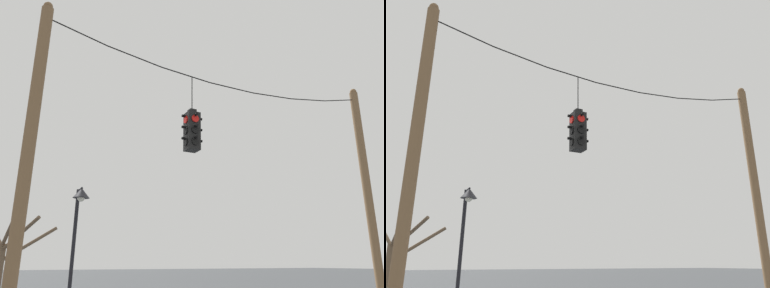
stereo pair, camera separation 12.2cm
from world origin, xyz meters
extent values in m
cylinder|color=brown|center=(-5.08, -0.16, 3.72)|extent=(0.27, 0.27, 7.44)
sphere|color=brown|center=(-5.08, -0.16, 7.49)|extent=(0.21, 0.21, 0.21)
cylinder|color=brown|center=(5.08, -0.16, 3.72)|extent=(0.27, 0.27, 7.44)
sphere|color=brown|center=(5.08, -0.16, 7.49)|extent=(0.21, 0.21, 0.21)
cylinder|color=black|center=(-4.36, -0.16, 7.02)|extent=(1.46, 0.03, 0.37)
cylinder|color=black|center=(-2.91, -0.16, 6.74)|extent=(1.46, 0.03, 0.25)
cylinder|color=black|center=(-1.45, -0.16, 6.57)|extent=(1.46, 0.03, 0.14)
cylinder|color=black|center=(0.00, -0.16, 6.51)|extent=(1.45, 0.03, 0.03)
cylinder|color=black|center=(1.45, -0.16, 6.57)|extent=(1.46, 0.03, 0.14)
cylinder|color=black|center=(2.91, -0.16, 6.74)|extent=(1.46, 0.03, 0.25)
cylinder|color=black|center=(4.36, -0.16, 7.02)|extent=(1.46, 0.03, 0.37)
cube|color=black|center=(-1.29, -0.16, 4.98)|extent=(0.34, 0.34, 1.02)
cube|color=black|center=(-1.29, -0.16, 5.54)|extent=(0.19, 0.19, 0.10)
cylinder|color=black|center=(-1.29, -0.16, 6.06)|extent=(0.02, 0.02, 0.96)
cylinder|color=red|center=(-1.29, -0.34, 5.28)|extent=(0.20, 0.03, 0.20)
cylinder|color=black|center=(-1.29, -0.39, 5.37)|extent=(0.07, 0.12, 0.07)
cylinder|color=black|center=(-1.29, -0.34, 4.98)|extent=(0.20, 0.03, 0.20)
cylinder|color=black|center=(-1.29, -0.39, 5.07)|extent=(0.07, 0.12, 0.07)
cylinder|color=black|center=(-1.29, -0.34, 4.67)|extent=(0.20, 0.03, 0.20)
cylinder|color=black|center=(-1.29, -0.39, 4.76)|extent=(0.07, 0.12, 0.07)
cylinder|color=red|center=(-1.29, 0.03, 5.28)|extent=(0.20, 0.03, 0.20)
cylinder|color=black|center=(-1.29, 0.07, 5.37)|extent=(0.07, 0.12, 0.07)
cylinder|color=black|center=(-1.29, 0.03, 4.98)|extent=(0.20, 0.03, 0.20)
cylinder|color=black|center=(-1.29, 0.07, 5.07)|extent=(0.07, 0.12, 0.07)
cylinder|color=black|center=(-1.29, 0.03, 4.67)|extent=(0.20, 0.03, 0.20)
cylinder|color=black|center=(-1.29, 0.07, 4.76)|extent=(0.07, 0.12, 0.07)
cylinder|color=red|center=(-1.47, -0.16, 5.28)|extent=(0.03, 0.20, 0.20)
cylinder|color=black|center=(-1.52, -0.16, 5.37)|extent=(0.12, 0.07, 0.07)
cylinder|color=black|center=(-1.47, -0.16, 4.98)|extent=(0.03, 0.20, 0.20)
cylinder|color=black|center=(-1.52, -0.16, 5.07)|extent=(0.12, 0.07, 0.07)
cylinder|color=black|center=(-1.47, -0.16, 4.67)|extent=(0.03, 0.20, 0.20)
cylinder|color=black|center=(-1.52, -0.16, 4.76)|extent=(0.12, 0.07, 0.07)
cylinder|color=red|center=(-1.10, -0.16, 5.28)|extent=(0.03, 0.20, 0.20)
cylinder|color=black|center=(-1.06, -0.16, 5.37)|extent=(0.12, 0.07, 0.07)
cylinder|color=black|center=(-1.10, -0.16, 4.98)|extent=(0.03, 0.20, 0.20)
cylinder|color=black|center=(-1.06, -0.16, 5.07)|extent=(0.12, 0.07, 0.07)
cylinder|color=black|center=(-1.10, -0.16, 4.67)|extent=(0.03, 0.20, 0.20)
cylinder|color=black|center=(-1.06, -0.16, 4.76)|extent=(0.12, 0.07, 0.07)
cylinder|color=black|center=(-3.17, 4.60, 2.05)|extent=(0.12, 0.12, 4.11)
cylinder|color=black|center=(-3.17, 4.31, 4.06)|extent=(0.07, 0.59, 0.07)
cone|color=#232328|center=(-3.17, 4.02, 3.90)|extent=(0.53, 0.53, 0.32)
sphere|color=silver|center=(-3.17, 4.02, 3.74)|extent=(0.24, 0.24, 0.24)
cylinder|color=brown|center=(-5.17, 9.43, 1.25)|extent=(0.32, 0.32, 2.49)
cylinder|color=brown|center=(-4.61, 8.55, 2.85)|extent=(1.29, 1.89, 1.35)
cylinder|color=brown|center=(-5.03, 8.49, 2.94)|extent=(0.43, 1.96, 1.14)
cylinder|color=brown|center=(-4.16, 9.34, 2.50)|extent=(2.13, 0.33, 1.52)
camera|label=1|loc=(-5.42, -8.28, 1.74)|focal=35.00mm
camera|label=2|loc=(-5.31, -8.33, 1.74)|focal=35.00mm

